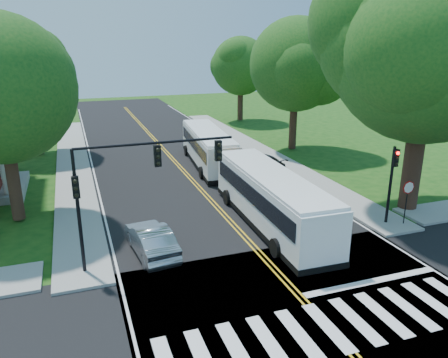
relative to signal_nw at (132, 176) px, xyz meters
name	(u,v)px	position (x,y,z in m)	size (l,w,h in m)	color
ground	(321,319)	(5.86, -6.43, -4.38)	(140.00, 140.00, 0.00)	#124411
road	(192,180)	(5.86, 11.57, -4.37)	(14.00, 96.00, 0.01)	black
cross_road	(321,319)	(5.86, -6.43, -4.37)	(60.00, 12.00, 0.01)	black
center_line	(179,166)	(5.86, 15.57, -4.36)	(0.36, 70.00, 0.01)	gold
edge_line_w	(94,174)	(-0.94, 15.57, -4.36)	(0.12, 70.00, 0.01)	silver
edge_line_e	(255,159)	(12.66, 15.57, -4.36)	(0.12, 70.00, 0.01)	silver
crosswalk	(328,327)	(5.86, -6.93, -4.36)	(12.60, 3.00, 0.01)	silver
stop_bar	(371,281)	(9.36, -4.83, -4.36)	(6.60, 0.40, 0.01)	silver
sidewalk_nw	(73,165)	(-2.44, 18.57, -4.30)	(2.60, 40.00, 0.15)	gray
sidewalk_ne	(257,149)	(14.16, 18.57, -4.30)	(2.60, 40.00, 0.15)	gray
tree_ne_big	(429,47)	(16.86, 1.57, 5.24)	(10.80, 10.80, 14.91)	black
tree_west_far	(31,76)	(-5.14, 23.57, 2.62)	(7.60, 7.60, 10.67)	black
tree_east_mid	(296,65)	(17.36, 17.57, 3.48)	(8.40, 8.40, 11.93)	black
tree_east_far	(241,66)	(18.36, 33.57, 2.48)	(7.20, 7.20, 10.34)	black
signal_nw	(132,176)	(0.00, 0.00, 0.00)	(7.15, 0.46, 5.66)	black
signal_ne	(392,175)	(14.06, 0.01, -1.41)	(0.30, 0.46, 4.40)	black
stop_sign	(408,192)	(14.86, -0.45, -2.35)	(0.76, 0.08, 2.53)	black
bus_lead	(271,198)	(7.81, 2.16, -2.75)	(3.11, 11.88, 3.05)	white
bus_follow	(208,147)	(8.22, 15.13, -2.82)	(3.54, 11.50, 2.92)	white
hatchback	(151,240)	(0.83, 0.93, -3.61)	(1.60, 4.58, 1.51)	#ADAFB4
suv	(284,183)	(11.00, 6.77, -3.69)	(2.26, 4.90, 1.36)	#A4A6AA
dark_sedan	(260,163)	(11.56, 12.14, -3.68)	(1.92, 4.72, 1.37)	black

